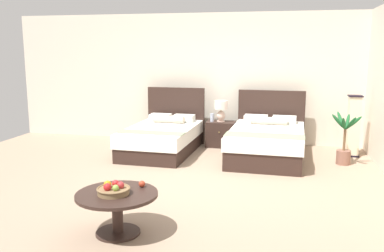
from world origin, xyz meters
name	(u,v)px	position (x,y,z in m)	size (l,w,h in m)	color
ground_plane	(194,185)	(0.00, 0.00, -0.01)	(9.61, 9.86, 0.02)	gray
wall_back	(223,78)	(0.00, 3.13, 1.40)	(9.61, 0.12, 2.80)	beige
bed_near_window	(163,137)	(-1.02, 1.84, 0.30)	(1.33, 2.09, 1.21)	#31211C
bed_near_corner	(267,141)	(1.02, 1.83, 0.31)	(1.44, 2.20, 1.19)	#31211C
nightstand	(221,134)	(0.03, 2.58, 0.27)	(0.59, 0.43, 0.53)	#31211C
table_lamp	(221,109)	(0.03, 2.60, 0.80)	(0.27, 0.27, 0.44)	beige
vase	(212,118)	(-0.14, 2.54, 0.62)	(0.08, 0.08, 0.17)	#ABB8CB
coffee_table	(117,203)	(-0.46, -1.88, 0.35)	(0.90, 0.90, 0.47)	#31211C
fruit_bowl	(113,190)	(-0.48, -1.92, 0.52)	(0.36, 0.36, 0.14)	olive
loose_apple	(142,184)	(-0.25, -1.63, 0.51)	(0.08, 0.08, 0.08)	#B13B23
floor_lamp_corner	(353,126)	(2.62, 2.33, 0.58)	(0.25, 0.25, 1.17)	black
potted_palm	(344,145)	(2.38, 1.66, 0.35)	(0.54, 0.63, 0.94)	brown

